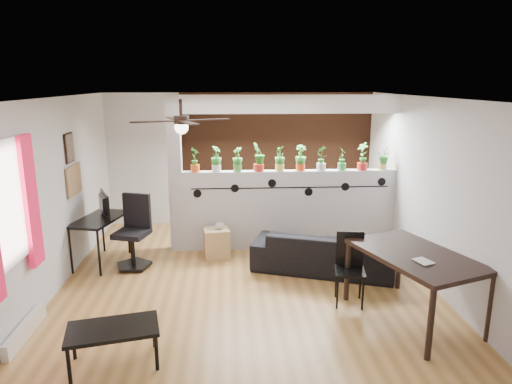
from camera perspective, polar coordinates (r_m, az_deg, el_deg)
name	(u,v)px	position (r m, az deg, el deg)	size (l,w,h in m)	color
room_shell	(246,196)	(6.15, -1.26, -0.51)	(6.30, 7.10, 2.90)	olive
partition_wall	(289,209)	(7.83, 4.18, -2.18)	(3.60, 0.18, 1.35)	#BCBCC1
ceiling_header	(291,104)	(7.54, 4.42, 10.91)	(3.60, 0.18, 0.30)	white
pier_column	(175,175)	(7.66, -10.05, 2.11)	(0.22, 0.20, 2.60)	#BCBCC1
brick_panel	(280,159)	(9.12, 3.02, 4.13)	(3.90, 0.05, 2.60)	#974D2B
vine_decal	(290,188)	(7.64, 4.33, 0.55)	(3.31, 0.01, 0.30)	black
window_assembly	(8,208)	(5.46, -28.63, -1.80)	(0.09, 1.30, 1.55)	white
baseboard_heater	(25,330)	(5.95, -26.89, -15.11)	(0.08, 1.00, 0.18)	silver
corkboard	(74,180)	(7.44, -21.81, 1.39)	(0.03, 0.60, 0.45)	#8D6644
framed_art	(69,148)	(7.32, -22.29, 5.13)	(0.03, 0.34, 0.44)	#8C7259
ceiling_fan	(181,123)	(5.71, -9.33, 8.54)	(1.19, 1.19, 0.43)	black
potted_plant_0	(195,159)	(7.58, -7.65, 4.16)	(0.27, 0.27, 0.42)	#EA5B1B
potted_plant_1	(216,158)	(7.57, -4.99, 4.24)	(0.24, 0.26, 0.42)	white
potted_plant_2	(238,159)	(7.57, -2.32, 4.19)	(0.25, 0.26, 0.40)	#448E33
potted_plant_3	(259,156)	(7.58, 0.34, 4.51)	(0.32, 0.31, 0.48)	red
potted_plant_4	(280,158)	(7.61, 2.98, 4.29)	(0.23, 0.25, 0.41)	#D4C64A
potted_plant_5	(301,157)	(7.66, 5.60, 4.35)	(0.24, 0.20, 0.43)	#EE481C
potted_plant_6	(321,157)	(7.72, 8.18, 4.35)	(0.28, 0.26, 0.43)	silver
potted_plant_7	(342,158)	(7.80, 10.71, 4.24)	(0.19, 0.23, 0.40)	green
potted_plant_8	(363,155)	(7.89, 13.20, 4.47)	(0.29, 0.31, 0.47)	red
potted_plant_9	(383,158)	(8.01, 15.60, 4.10)	(0.16, 0.19, 0.37)	gold
sofa	(323,252)	(7.05, 8.39, -7.38)	(2.00, 0.79, 0.59)	black
cube_shelf	(217,243)	(7.48, -4.94, -6.42)	(0.40, 0.36, 0.49)	tan
cup	(219,226)	(7.38, -4.60, -4.25)	(0.13, 0.13, 0.10)	gray
computer_desk	(99,222)	(7.52, -18.98, -3.58)	(0.78, 1.13, 0.75)	black
monitor	(101,209)	(7.61, -18.79, -2.02)	(0.06, 0.35, 0.20)	black
office_chair	(134,236)	(7.28, -15.00, -5.37)	(0.58, 0.59, 1.11)	black
dining_table	(415,260)	(5.75, 19.26, -8.08)	(1.41, 1.77, 0.84)	black
book	(418,263)	(5.42, 19.57, -8.31)	(0.16, 0.21, 0.02)	gray
folding_chair	(350,261)	(6.07, 11.64, -8.49)	(0.44, 0.44, 0.92)	black
coffee_table	(113,331)	(4.98, -17.46, -16.28)	(0.98, 0.67, 0.42)	black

